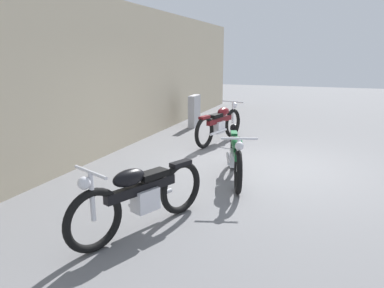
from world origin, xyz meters
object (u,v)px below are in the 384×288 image
(helmet, at_px, (234,128))
(motorcycle_black, at_px, (141,196))
(stone_marker, at_px, (194,111))
(motorcycle_maroon, at_px, (220,124))
(motorcycle_green, at_px, (236,156))

(helmet, relative_size, motorcycle_black, 0.12)
(stone_marker, xyz_separation_m, motorcycle_black, (-6.66, -1.74, -0.02))
(helmet, relative_size, motorcycle_maroon, 0.11)
(stone_marker, relative_size, motorcycle_green, 0.49)
(stone_marker, distance_m, motorcycle_green, 4.99)
(stone_marker, distance_m, motorcycle_black, 6.88)
(helmet, xyz_separation_m, motorcycle_green, (-3.93, -1.00, 0.32))
(motorcycle_maroon, bearing_deg, motorcycle_black, -161.68)
(motorcycle_maroon, height_order, motorcycle_black, motorcycle_maroon)
(motorcycle_black, bearing_deg, motorcycle_green, -173.75)
(stone_marker, bearing_deg, helmet, -107.96)
(helmet, bearing_deg, motorcycle_maroon, 177.38)
(motorcycle_maroon, bearing_deg, helmet, 10.92)
(helmet, bearing_deg, stone_marker, 72.04)
(motorcycle_maroon, relative_size, motorcycle_black, 1.07)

